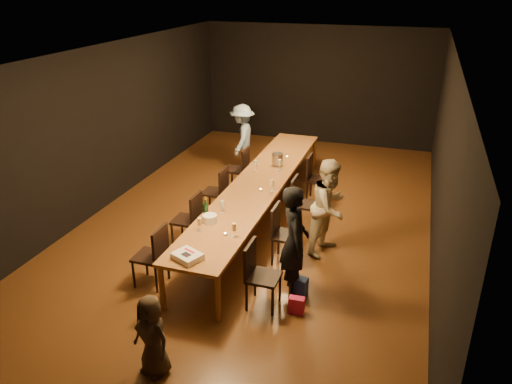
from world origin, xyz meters
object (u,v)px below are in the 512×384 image
(woman_tan, at_px, (330,207))
(plate_stack, at_px, (210,219))
(birthday_cake, at_px, (187,256))
(table, at_px, (258,185))
(chair_left_1, at_px, (186,219))
(chair_left_3, at_px, (237,169))
(man_blue, at_px, (242,138))
(child, at_px, (152,336))
(chair_left_0, at_px, (150,255))
(chair_left_2, at_px, (214,191))
(chair_right_0, at_px, (264,276))
(champagne_bottle, at_px, (206,207))
(ice_bucket, at_px, (277,159))
(chair_right_3, at_px, (318,179))
(chair_right_2, at_px, (305,204))
(woman_birthday, at_px, (294,241))
(chair_right_1, at_px, (287,235))

(woman_tan, relative_size, plate_stack, 7.22)
(birthday_cake, bearing_deg, table, 111.86)
(chair_left_1, height_order, chair_left_3, same)
(man_blue, relative_size, child, 1.52)
(chair_left_0, distance_m, plate_stack, 1.02)
(chair_left_0, height_order, child, child)
(chair_left_2, relative_size, plate_stack, 4.29)
(chair_right_0, relative_size, chair_left_0, 1.00)
(champagne_bottle, bearing_deg, ice_bucket, 80.99)
(chair_left_1, relative_size, chair_left_2, 1.00)
(birthday_cake, bearing_deg, plate_stack, 120.61)
(chair_left_0, distance_m, chair_left_3, 3.60)
(chair_right_3, bearing_deg, chair_right_2, -0.00)
(woman_birthday, distance_m, man_blue, 4.91)
(plate_stack, bearing_deg, champagne_bottle, 133.55)
(table, xyz_separation_m, woman_tan, (1.39, -0.67, 0.08))
(table, distance_m, birthday_cake, 2.74)
(man_blue, distance_m, plate_stack, 4.18)
(table, height_order, ice_bucket, ice_bucket)
(chair_left_0, distance_m, child, 1.79)
(chair_left_1, bearing_deg, chair_right_1, -90.00)
(chair_right_2, relative_size, chair_left_2, 1.00)
(chair_left_3, relative_size, child, 0.93)
(chair_right_0, distance_m, plate_stack, 1.32)
(chair_left_1, bearing_deg, child, -161.90)
(woman_tan, bearing_deg, chair_left_3, 69.73)
(chair_right_2, bearing_deg, chair_right_0, -0.00)
(chair_right_2, distance_m, child, 4.03)
(chair_right_2, xyz_separation_m, man_blue, (-2.00, 2.38, 0.29))
(child, relative_size, champagne_bottle, 2.85)
(chair_left_2, bearing_deg, child, -167.18)
(ice_bucket, bearing_deg, chair_right_2, -51.25)
(chair_left_0, bearing_deg, chair_left_1, 0.00)
(chair_right_3, bearing_deg, chair_left_3, -90.00)
(woman_tan, relative_size, man_blue, 1.04)
(woman_tan, relative_size, champagne_bottle, 4.48)
(chair_left_3, bearing_deg, chair_right_1, -144.69)
(chair_right_0, height_order, champagne_bottle, champagne_bottle)
(chair_left_2, height_order, woman_tan, woman_tan)
(chair_left_1, relative_size, ice_bucket, 3.96)
(table, relative_size, chair_left_0, 6.45)
(woman_tan, bearing_deg, chair_left_2, 92.95)
(chair_right_0, relative_size, champagne_bottle, 2.66)
(chair_right_1, relative_size, child, 0.93)
(chair_right_1, height_order, ice_bucket, ice_bucket)
(birthday_cake, distance_m, champagne_bottle, 1.20)
(chair_right_3, bearing_deg, chair_left_2, -54.78)
(chair_left_1, relative_size, chair_left_3, 1.00)
(chair_right_3, xyz_separation_m, champagne_bottle, (-1.18, -2.77, 0.46))
(chair_right_2, distance_m, chair_left_3, 2.08)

